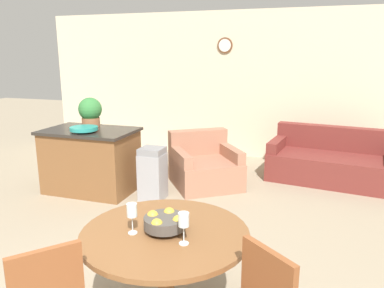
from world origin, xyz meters
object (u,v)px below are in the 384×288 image
object	(u,v)px
kitchen_island	(91,160)
potted_plant	(90,112)
wine_glass_left	(132,212)
armchair	(204,167)
dining_table	(165,253)
fruit_bowl	(165,222)
teal_bowl	(84,129)
couch	(332,163)
trash_bin	(153,174)
wine_glass_right	(184,221)

from	to	relation	value
kitchen_island	potted_plant	distance (m)	0.71
wine_glass_left	armchair	bearing A→B (deg)	97.14
kitchen_island	dining_table	bearing A→B (deg)	-47.41
fruit_bowl	potted_plant	size ratio (longest dim) A/B	0.69
teal_bowl	couch	bearing A→B (deg)	27.85
potted_plant	trash_bin	xyz separation A→B (m)	(1.07, -0.24, -0.76)
wine_glass_right	trash_bin	size ratio (longest dim) A/B	0.30
kitchen_island	potted_plant	xyz separation A→B (m)	(-0.10, 0.21, 0.66)
potted_plant	couch	distance (m)	3.75
couch	trash_bin	bearing A→B (deg)	-137.83
teal_bowl	armchair	bearing A→B (deg)	32.40
couch	potted_plant	bearing A→B (deg)	-150.36
potted_plant	trash_bin	size ratio (longest dim) A/B	0.59
dining_table	wine_glass_left	size ratio (longest dim) A/B	5.46
wine_glass_right	armchair	size ratio (longest dim) A/B	0.17
wine_glass_right	kitchen_island	distance (m)	3.27
fruit_bowl	wine_glass_left	distance (m)	0.24
teal_bowl	trash_bin	distance (m)	1.11
teal_bowl	couch	xyz separation A→B (m)	(3.26, 1.72, -0.66)
kitchen_island	fruit_bowl	bearing A→B (deg)	-47.42
dining_table	kitchen_island	distance (m)	3.03
fruit_bowl	kitchen_island	xyz separation A→B (m)	(-2.05, 2.23, -0.35)
wine_glass_right	armchair	world-z (taller)	wine_glass_right
potted_plant	armchair	world-z (taller)	potted_plant
kitchen_island	trash_bin	bearing A→B (deg)	-1.49
fruit_bowl	wine_glass_right	bearing A→B (deg)	-34.58
teal_bowl	potted_plant	size ratio (longest dim) A/B	0.89
potted_plant	trash_bin	distance (m)	1.33
teal_bowl	trash_bin	world-z (taller)	teal_bowl
wine_glass_left	fruit_bowl	bearing A→B (deg)	25.98
fruit_bowl	potted_plant	xyz separation A→B (m)	(-2.15, 2.44, 0.31)
wine_glass_right	trash_bin	xyz separation A→B (m)	(-1.27, 2.33, -0.54)
fruit_bowl	trash_bin	xyz separation A→B (m)	(-1.08, 2.20, -0.45)
dining_table	trash_bin	xyz separation A→B (m)	(-1.09, 2.20, -0.21)
kitchen_island	teal_bowl	distance (m)	0.52
wine_glass_right	couch	distance (m)	4.10
kitchen_island	armchair	bearing A→B (deg)	26.79
fruit_bowl	couch	size ratio (longest dim) A/B	0.15
dining_table	kitchen_island	size ratio (longest dim) A/B	0.92
wine_glass_left	potted_plant	xyz separation A→B (m)	(-1.95, 2.54, 0.22)
dining_table	trash_bin	size ratio (longest dim) A/B	1.63
fruit_bowl	teal_bowl	bearing A→B (deg)	134.37
fruit_bowl	kitchen_island	distance (m)	3.05
fruit_bowl	wine_glass_right	world-z (taller)	wine_glass_right
dining_table	teal_bowl	xyz separation A→B (m)	(-2.02, 2.06, 0.37)
fruit_bowl	kitchen_island	size ratio (longest dim) A/B	0.23
fruit_bowl	wine_glass_right	size ratio (longest dim) A/B	1.36
teal_bowl	potted_plant	bearing A→B (deg)	109.59
wine_glass_right	kitchen_island	size ratio (longest dim) A/B	0.17
fruit_bowl	potted_plant	bearing A→B (deg)	131.38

